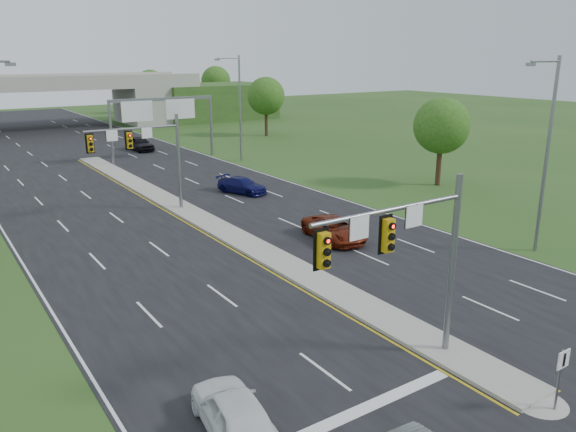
# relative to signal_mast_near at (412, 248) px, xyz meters

# --- Properties ---
(ground) EXTENTS (240.00, 240.00, 0.00)m
(ground) POSITION_rel_signal_mast_near_xyz_m (2.26, 0.07, -4.73)
(ground) COLOR #284A1A
(ground) RESTS_ON ground
(road) EXTENTS (24.00, 160.00, 0.02)m
(road) POSITION_rel_signal_mast_near_xyz_m (2.26, 35.07, -4.72)
(road) COLOR black
(road) RESTS_ON ground
(median) EXTENTS (2.00, 54.00, 0.16)m
(median) POSITION_rel_signal_mast_near_xyz_m (2.26, 23.07, -4.63)
(median) COLOR gray
(median) RESTS_ON road
(median_nose) EXTENTS (2.00, 2.00, 0.16)m
(median_nose) POSITION_rel_signal_mast_near_xyz_m (2.26, -3.93, -4.63)
(median_nose) COLOR gray
(median_nose) RESTS_ON road
(lane_markings) EXTENTS (23.72, 160.00, 0.01)m
(lane_markings) POSITION_rel_signal_mast_near_xyz_m (1.66, 28.99, -4.70)
(lane_markings) COLOR gold
(lane_markings) RESTS_ON road
(signal_mast_near) EXTENTS (6.62, 0.60, 7.00)m
(signal_mast_near) POSITION_rel_signal_mast_near_xyz_m (0.00, 0.00, 0.00)
(signal_mast_near) COLOR slate
(signal_mast_near) RESTS_ON ground
(signal_mast_far) EXTENTS (6.62, 0.60, 7.00)m
(signal_mast_far) POSITION_rel_signal_mast_near_xyz_m (0.00, 25.00, 0.00)
(signal_mast_far) COLOR slate
(signal_mast_far) RESTS_ON ground
(keep_right_sign) EXTENTS (0.60, 0.13, 2.20)m
(keep_right_sign) POSITION_rel_signal_mast_near_xyz_m (2.26, -4.45, -3.21)
(keep_right_sign) COLOR slate
(keep_right_sign) RESTS_ON ground
(sign_gantry) EXTENTS (11.58, 0.44, 6.67)m
(sign_gantry) POSITION_rel_signal_mast_near_xyz_m (8.95, 44.99, 0.51)
(sign_gantry) COLOR slate
(sign_gantry) RESTS_ON ground
(overpass) EXTENTS (80.00, 14.00, 8.10)m
(overpass) POSITION_rel_signal_mast_near_xyz_m (2.26, 80.07, -1.17)
(overpass) COLOR gray
(overpass) RESTS_ON ground
(lightpole_r_near) EXTENTS (2.85, 0.25, 11.00)m
(lightpole_r_near) POSITION_rel_signal_mast_near_xyz_m (15.56, 5.07, 1.38)
(lightpole_r_near) COLOR slate
(lightpole_r_near) RESTS_ON ground
(lightpole_r_far) EXTENTS (2.85, 0.25, 11.00)m
(lightpole_r_far) POSITION_rel_signal_mast_near_xyz_m (15.56, 40.07, 1.38)
(lightpole_r_far) COLOR slate
(lightpole_r_far) RESTS_ON ground
(tree_r_near) EXTENTS (4.80, 4.80, 7.60)m
(tree_r_near) POSITION_rel_signal_mast_near_xyz_m (24.26, 20.07, 0.45)
(tree_r_near) COLOR #382316
(tree_r_near) RESTS_ON ground
(tree_r_mid) EXTENTS (5.20, 5.20, 8.12)m
(tree_r_mid) POSITION_rel_signal_mast_near_xyz_m (28.26, 55.07, 0.78)
(tree_r_mid) COLOR #382316
(tree_r_mid) RESTS_ON ground
(tree_back_c) EXTENTS (5.60, 5.60, 8.32)m
(tree_back_c) POSITION_rel_signal_mast_near_xyz_m (26.26, 94.07, 0.78)
(tree_back_c) COLOR #382316
(tree_back_c) RESTS_ON ground
(tree_back_d) EXTENTS (6.00, 6.00, 8.85)m
(tree_back_d) POSITION_rel_signal_mast_near_xyz_m (40.26, 94.07, 1.11)
(tree_back_d) COLOR #382316
(tree_back_d) RESTS_ON ground
(car_white) EXTENTS (2.43, 4.61, 1.50)m
(car_white) POSITION_rel_signal_mast_near_xyz_m (-6.81, 0.26, -3.96)
(car_white) COLOR silver
(car_white) RESTS_ON road
(car_far_a) EXTENTS (2.92, 5.26, 1.39)m
(car_far_a) POSITION_rel_signal_mast_near_xyz_m (7.22, 13.19, -4.01)
(car_far_a) COLOR #621909
(car_far_a) RESTS_ON road
(car_far_b) EXTENTS (3.33, 4.81, 1.29)m
(car_far_b) POSITION_rel_signal_mast_near_xyz_m (8.52, 26.99, -4.06)
(car_far_b) COLOR #0B0C43
(car_far_b) RESTS_ON road
(car_far_c) EXTENTS (2.38, 5.03, 1.66)m
(car_far_c) POSITION_rel_signal_mast_near_xyz_m (8.93, 52.55, -3.88)
(car_far_c) COLOR black
(car_far_c) RESTS_ON road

